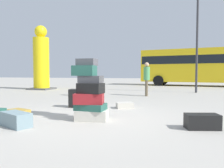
% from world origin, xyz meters
% --- Properties ---
extents(ground_plane, '(80.00, 80.00, 0.00)m').
position_xyz_m(ground_plane, '(0.00, 0.00, 0.00)').
color(ground_plane, '#ADA89E').
extents(suitcase_tower, '(0.90, 0.72, 1.47)m').
position_xyz_m(suitcase_tower, '(0.11, -0.24, 0.62)').
color(suitcase_tower, beige).
rests_on(suitcase_tower, ground).
extents(suitcase_black_behind_tower, '(0.33, 0.38, 0.59)m').
position_xyz_m(suitcase_black_behind_tower, '(-1.04, 1.40, 0.30)').
color(suitcase_black_behind_tower, black).
rests_on(suitcase_black_behind_tower, ground).
extents(suitcase_black_left_side, '(0.71, 0.47, 0.30)m').
position_xyz_m(suitcase_black_left_side, '(2.60, -0.48, 0.15)').
color(suitcase_black_left_side, black).
rests_on(suitcase_black_left_side, ground).
extents(suitcase_cream_foreground_far, '(0.62, 0.55, 0.18)m').
position_xyz_m(suitcase_cream_foreground_far, '(0.60, 1.64, 0.09)').
color(suitcase_cream_foreground_far, beige).
rests_on(suitcase_cream_foreground_far, ground).
extents(suitcase_tan_foreground_near, '(0.65, 0.53, 0.17)m').
position_xyz_m(suitcase_tan_foreground_near, '(-1.84, -0.30, 0.08)').
color(suitcase_tan_foreground_near, '#B28C33').
rests_on(suitcase_tan_foreground_near, ground).
extents(suitcase_slate_right_side, '(0.83, 0.63, 0.30)m').
position_xyz_m(suitcase_slate_right_side, '(-1.15, -1.25, 0.15)').
color(suitcase_slate_right_side, gray).
rests_on(suitcase_slate_right_side, ground).
extents(person_bearded_onlooker, '(0.30, 0.31, 1.61)m').
position_xyz_m(person_bearded_onlooker, '(-1.54, 4.57, 0.96)').
color(person_bearded_onlooker, brown).
rests_on(person_bearded_onlooker, ground).
extents(person_tourist_with_camera, '(0.30, 0.34, 1.64)m').
position_xyz_m(person_tourist_with_camera, '(0.92, 5.45, 0.97)').
color(person_tourist_with_camera, brown).
rests_on(person_tourist_with_camera, ground).
extents(yellow_dummy_statue, '(1.47, 1.47, 4.33)m').
position_xyz_m(yellow_dummy_statue, '(-6.45, 7.92, 1.93)').
color(yellow_dummy_statue, yellow).
rests_on(yellow_dummy_statue, ground).
extents(parked_bus, '(9.40, 3.87, 3.15)m').
position_xyz_m(parked_bus, '(4.24, 14.86, 1.83)').
color(parked_bus, yellow).
rests_on(parked_bus, ground).
extents(lamp_post, '(0.36, 0.36, 6.39)m').
position_xyz_m(lamp_post, '(3.49, 7.95, 4.15)').
color(lamp_post, '#333338').
rests_on(lamp_post, ground).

